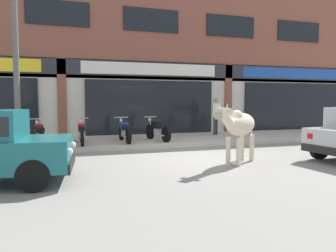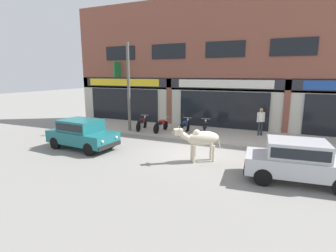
# 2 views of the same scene
# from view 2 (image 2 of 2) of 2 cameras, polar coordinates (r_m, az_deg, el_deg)

# --- Properties ---
(ground_plane) EXTENTS (90.00, 90.00, 0.00)m
(ground_plane) POSITION_cam_2_polar(r_m,az_deg,el_deg) (12.47, 5.87, -5.95)
(ground_plane) COLOR gray
(sidewalk) EXTENTS (19.00, 3.58, 0.16)m
(sidewalk) POSITION_cam_2_polar(r_m,az_deg,el_deg) (16.17, 10.25, -1.77)
(sidewalk) COLOR #B7AFA3
(sidewalk) RESTS_ON ground
(shop_building) EXTENTS (23.00, 1.40, 8.66)m
(shop_building) POSITION_cam_2_polar(r_m,az_deg,el_deg) (17.77, 12.30, 12.40)
(shop_building) COLOR brown
(shop_building) RESTS_ON ground
(cow) EXTENTS (1.83, 1.48, 1.61)m
(cow) POSITION_cam_2_polar(r_m,az_deg,el_deg) (11.12, 7.15, -2.74)
(cow) COLOR beige
(cow) RESTS_ON ground
(car_0) EXTENTS (3.72, 1.91, 1.46)m
(car_0) POSITION_cam_2_polar(r_m,az_deg,el_deg) (13.72, -18.26, -1.36)
(car_0) COLOR black
(car_0) RESTS_ON ground
(car_1) EXTENTS (3.71, 1.89, 1.46)m
(car_1) POSITION_cam_2_polar(r_m,az_deg,el_deg) (10.07, 26.46, -6.50)
(car_1) COLOR black
(car_1) RESTS_ON ground
(motorcycle_0) EXTENTS (0.57, 1.80, 0.88)m
(motorcycle_0) POSITION_cam_2_polar(r_m,az_deg,el_deg) (16.84, -5.76, 0.49)
(motorcycle_0) COLOR black
(motorcycle_0) RESTS_ON sidewalk
(motorcycle_1) EXTENTS (0.52, 1.81, 0.88)m
(motorcycle_1) POSITION_cam_2_polar(r_m,az_deg,el_deg) (16.24, -1.56, 0.14)
(motorcycle_1) COLOR black
(motorcycle_1) RESTS_ON sidewalk
(motorcycle_2) EXTENTS (0.52, 1.81, 0.88)m
(motorcycle_2) POSITION_cam_2_polar(r_m,az_deg,el_deg) (15.76, 3.57, -0.21)
(motorcycle_2) COLOR black
(motorcycle_2) RESTS_ON sidewalk
(motorcycle_3) EXTENTS (0.64, 1.79, 0.88)m
(motorcycle_3) POSITION_cam_2_polar(r_m,az_deg,el_deg) (15.45, 8.05, -0.54)
(motorcycle_3) COLOR black
(motorcycle_3) RESTS_ON sidewalk
(pedestrian) EXTENTS (0.41, 0.34, 1.60)m
(pedestrian) POSITION_cam_2_polar(r_m,az_deg,el_deg) (16.01, 19.56, 1.50)
(pedestrian) COLOR #2D2D33
(pedestrian) RESTS_ON sidewalk
(utility_pole) EXTENTS (0.18, 0.18, 5.38)m
(utility_pole) POSITION_cam_2_polar(r_m,az_deg,el_deg) (16.40, -8.57, 8.26)
(utility_pole) COLOR #595651
(utility_pole) RESTS_ON sidewalk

